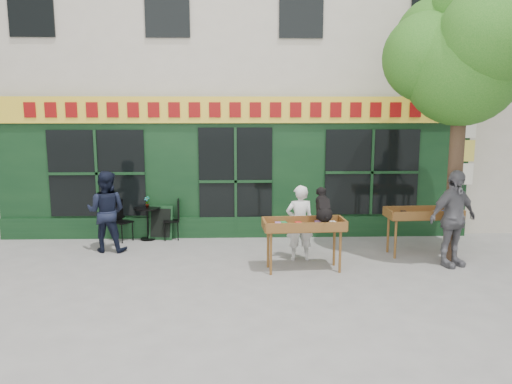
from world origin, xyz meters
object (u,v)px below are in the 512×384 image
dog (323,204)px  bistro_table (147,217)px  book_cart_center (304,228)px  book_cart_right (423,216)px  woman (300,223)px  man_left (106,211)px  man_right (453,219)px

dog → bistro_table: (-3.70, 2.37, -0.75)m
book_cart_center → book_cart_right: 2.76m
dog → book_cart_right: bearing=19.6°
woman → bistro_table: size_ratio=2.02×
woman → man_left: size_ratio=0.88×
bistro_table → man_left: bearing=-127.9°
book_cart_center → bistro_table: size_ratio=2.02×
book_cart_center → dog: dog is taller
woman → dog: bearing=112.9°
dog → bistro_table: size_ratio=0.79×
book_cart_right → man_left: (-6.66, 0.50, 0.05)m
book_cart_center → bistro_table: 4.08m
book_cart_center → woman: size_ratio=1.00×
dog → woman: dog is taller
book_cart_right → book_cart_center: bearing=-163.4°
dog → man_right: size_ratio=0.32×
man_right → woman: bearing=147.8°
dog → man_left: 4.66m
woman → bistro_table: woman is taller
book_cart_center → man_left: size_ratio=0.89×
book_cart_center → man_left: 4.29m
book_cart_center → book_cart_right: size_ratio=1.00×
book_cart_right → bistro_table: 6.13m
book_cart_center → man_right: man_right is taller
woman → book_cart_right: 2.62m
dog → bistro_table: bearing=143.8°
woman → bistro_table: 3.75m
bistro_table → dog: bearing=-32.6°
dog → man_left: bearing=157.9°
book_cart_center → book_cart_right: bearing=15.8°
man_right → man_left: size_ratio=1.09×
bistro_table → man_right: bearing=-19.0°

